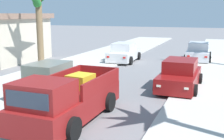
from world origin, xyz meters
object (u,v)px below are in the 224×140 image
car_right_mid (124,53)px  palm_tree_left_back (39,1)px  car_left_near (180,75)px  pickup_truck (67,100)px  car_left_mid (50,80)px  car_right_near (198,52)px

car_right_mid → palm_tree_left_back: size_ratio=0.73×
car_left_near → palm_tree_left_back: size_ratio=0.72×
pickup_truck → car_left_mid: (-2.57, 2.86, -0.08)m
car_left_mid → car_right_mid: size_ratio=0.99×
car_left_mid → palm_tree_left_back: size_ratio=0.72×
car_left_near → car_right_mid: same height
car_right_mid → palm_tree_left_back: (-4.23, -5.29, 3.96)m
car_left_mid → car_right_mid: same height
pickup_truck → car_right_near: 16.05m
car_left_mid → car_right_near: bearing=65.2°
car_right_mid → car_left_near: bearing=-52.9°
palm_tree_left_back → car_right_mid: bearing=51.3°
car_left_near → car_left_mid: bearing=-151.1°
car_left_mid → palm_tree_left_back: 7.49m
pickup_truck → car_right_near: pickup_truck is taller
car_left_mid → car_left_near: bearing=28.9°
car_left_near → car_right_mid: size_ratio=0.99×
car_left_near → car_left_mid: same height
car_left_near → car_right_near: same height
car_right_mid → car_left_mid: bearing=-91.8°
car_right_near → palm_tree_left_back: size_ratio=0.73×
car_right_near → car_left_near: bearing=-91.1°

